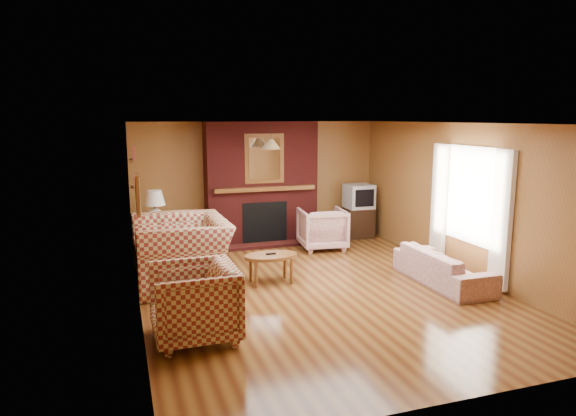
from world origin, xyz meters
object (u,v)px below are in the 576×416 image
object	(u,v)px
coffee_table	(271,258)
tv_stand	(358,222)
plaid_armchair	(194,302)
table_lamp	(155,206)
floral_sofa	(443,267)
side_table	(156,241)
crt_tv	(359,196)
plaid_loveseat	(181,252)
floral_armchair	(322,229)
fireplace	(261,184)

from	to	relation	value
coffee_table	tv_stand	size ratio (longest dim) A/B	1.33
plaid_armchair	table_lamp	bearing A→B (deg)	-178.59
floral_sofa	coffee_table	size ratio (longest dim) A/B	2.16
side_table	crt_tv	distance (m)	4.20
side_table	plaid_armchair	bearing A→B (deg)	-87.65
plaid_loveseat	floral_armchair	bearing A→B (deg)	113.75
floral_sofa	tv_stand	distance (m)	3.20
coffee_table	side_table	distance (m)	2.53
fireplace	plaid_armchair	xyz separation A→B (m)	(-1.95, -4.19, -0.75)
floral_armchair	side_table	xyz separation A→B (m)	(-3.05, 0.34, -0.09)
floral_sofa	table_lamp	xyz separation A→B (m)	(-4.00, 2.85, 0.69)
floral_sofa	floral_armchair	world-z (taller)	floral_armchair
floral_armchair	side_table	world-z (taller)	floral_armchair
plaid_armchair	coffee_table	world-z (taller)	plaid_armchair
plaid_armchair	floral_sofa	size ratio (longest dim) A/B	0.54
coffee_table	crt_tv	distance (m)	3.54
plaid_armchair	floral_sofa	xyz separation A→B (m)	(3.85, 0.81, -0.18)
plaid_armchair	floral_sofa	world-z (taller)	plaid_armchair
floral_sofa	tv_stand	xyz separation A→B (m)	(0.15, 3.20, 0.05)
floral_sofa	coffee_table	bearing A→B (deg)	71.28
fireplace	plaid_loveseat	distance (m)	2.93
table_lamp	crt_tv	distance (m)	4.17
plaid_armchair	tv_stand	xyz separation A→B (m)	(4.00, 4.01, -0.13)
plaid_armchair	floral_armchair	distance (m)	4.41
floral_sofa	side_table	xyz separation A→B (m)	(-4.00, 2.85, 0.04)
fireplace	plaid_armchair	bearing A→B (deg)	-114.95
floral_sofa	coffee_table	distance (m)	2.60
floral_sofa	table_lamp	distance (m)	4.96
plaid_loveseat	crt_tv	size ratio (longest dim) A/B	2.87
table_lamp	side_table	bearing A→B (deg)	45.00
floral_armchair	crt_tv	distance (m)	1.37
fireplace	side_table	world-z (taller)	fireplace
fireplace	tv_stand	world-z (taller)	fireplace
plaid_loveseat	plaid_armchair	xyz separation A→B (m)	(-0.10, -2.03, -0.07)
side_table	table_lamp	bearing A→B (deg)	-135.00
plaid_armchair	tv_stand	world-z (taller)	plaid_armchair
plaid_armchair	side_table	size ratio (longest dim) A/B	1.59
plaid_loveseat	fireplace	bearing A→B (deg)	138.48
floral_sofa	plaid_armchair	bearing A→B (deg)	102.07
side_table	table_lamp	xyz separation A→B (m)	(-0.00, -0.00, 0.64)
plaid_loveseat	crt_tv	bearing A→B (deg)	115.85
plaid_armchair	crt_tv	bearing A→B (deg)	134.07
floral_armchair	side_table	bearing A→B (deg)	0.36
coffee_table	table_lamp	xyz separation A→B (m)	(-1.54, 2.01, 0.56)
tv_stand	table_lamp	bearing A→B (deg)	-169.87
crt_tv	tv_stand	bearing A→B (deg)	90.00
floral_armchair	side_table	size ratio (longest dim) A/B	1.43
floral_armchair	tv_stand	xyz separation A→B (m)	(1.10, 0.69, -0.08)
coffee_table	side_table	xyz separation A→B (m)	(-1.54, 2.01, -0.08)
tv_stand	side_table	bearing A→B (deg)	-169.87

